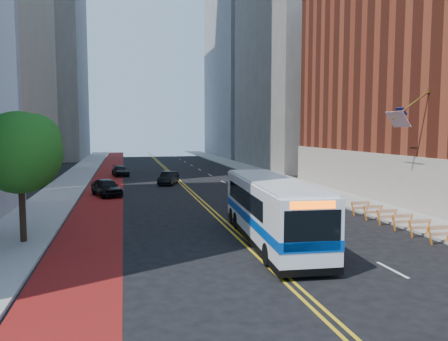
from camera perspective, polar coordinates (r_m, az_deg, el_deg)
name	(u,v)px	position (r m, az deg, el deg)	size (l,w,h in m)	color
ground	(269,264)	(19.81, 5.88, -12.01)	(160.00, 160.00, 0.00)	black
sidewalk_left	(67,186)	(48.60, -19.77, -1.87)	(4.00, 140.00, 0.15)	gray
sidewalk_right	(283,180)	(51.54, 7.77, -1.21)	(4.00, 140.00, 0.15)	gray
bus_lane_paint	(106,185)	(48.29, -15.17, -1.87)	(3.60, 140.00, 0.01)	maroon
center_line_inner	(180,183)	(48.62, -5.80, -1.66)	(0.14, 140.00, 0.01)	gold
center_line_outer	(183,183)	(48.67, -5.38, -1.65)	(0.14, 140.00, 0.01)	gold
lane_dashes	(210,175)	(57.26, -1.85, -0.58)	(0.14, 98.20, 0.01)	silver
midrise_right_near	(310,41)	(73.42, 11.17, 16.30)	(18.00, 26.00, 40.00)	slate
midrise_right_far	(259,33)	(102.81, 4.63, 17.44)	(20.00, 28.00, 55.00)	gray
construction_barriers	(411,222)	(27.01, 23.19, -6.25)	(1.42, 10.91, 1.00)	orange
street_tree	(21,149)	(24.49, -24.97, 2.53)	(4.20, 4.20, 6.70)	black
transit_bus	(271,209)	(23.14, 6.13, -5.05)	(3.49, 12.27, 3.33)	white
car_a	(106,187)	(40.45, -15.10, -2.12)	(1.85, 4.61, 1.57)	black
car_b	(169,178)	(47.57, -7.26, -0.99)	(1.48, 4.25, 1.40)	black
car_c	(120,171)	(57.58, -13.38, -0.05)	(1.80, 4.42, 1.28)	black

